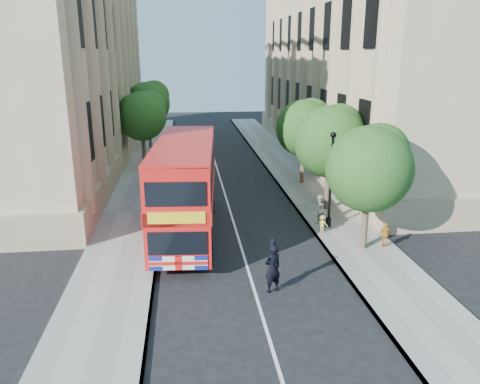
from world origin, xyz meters
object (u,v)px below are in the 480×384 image
object	(u,v)px
lamp_post	(331,184)
double_decker_bus	(186,186)
woman_pedestrian	(319,209)
police_constable	(273,268)
box_van	(181,170)

from	to	relation	value
lamp_post	double_decker_bus	xyz separation A→B (m)	(-7.60, -0.00, 0.17)
lamp_post	woman_pedestrian	xyz separation A→B (m)	(-0.38, 0.62, -1.58)
double_decker_bus	police_constable	world-z (taller)	double_decker_bus
lamp_post	box_van	world-z (taller)	lamp_post
lamp_post	woman_pedestrian	world-z (taller)	lamp_post
lamp_post	police_constable	size ratio (longest dim) A/B	2.57
lamp_post	woman_pedestrian	size ratio (longest dim) A/B	3.20
lamp_post	police_constable	xyz separation A→B (m)	(-4.31, -6.53, -1.51)
double_decker_bus	police_constable	bearing A→B (deg)	-58.79
lamp_post	double_decker_bus	world-z (taller)	lamp_post
double_decker_bus	box_van	world-z (taller)	double_decker_bus
lamp_post	box_van	distance (m)	11.69
box_van	woman_pedestrian	xyz separation A→B (m)	(7.53, -7.91, -0.48)
lamp_post	double_decker_bus	bearing A→B (deg)	-179.96
lamp_post	police_constable	bearing A→B (deg)	-123.41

